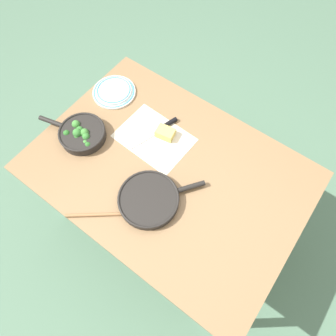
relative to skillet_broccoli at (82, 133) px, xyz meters
name	(u,v)px	position (x,y,z in m)	size (l,w,h in m)	color
ground_plane	(168,217)	(0.46, 0.10, -0.78)	(14.00, 14.00, 0.00)	#51755B
dining_table_red	(168,177)	(0.46, 0.10, -0.11)	(1.31, 0.92, 0.75)	olive
skillet_broccoli	(82,133)	(0.00, 0.00, 0.00)	(0.36, 0.24, 0.07)	black
skillet_eggs	(149,199)	(0.49, -0.07, -0.01)	(0.31, 0.37, 0.04)	black
wooden_spoon	(118,214)	(0.41, -0.21, -0.02)	(0.31, 0.26, 0.02)	#996B42
parchment_sheet	(154,138)	(0.30, 0.21, -0.03)	(0.38, 0.28, 0.00)	beige
grater_knife	(160,129)	(0.29, 0.27, -0.02)	(0.12, 0.29, 0.02)	silver
cheese_block	(165,133)	(0.33, 0.26, -0.01)	(0.10, 0.08, 0.04)	#E0C15B
dinner_plate_stack	(114,91)	(-0.06, 0.31, -0.02)	(0.24, 0.24, 0.03)	white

